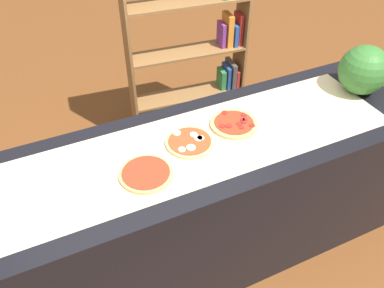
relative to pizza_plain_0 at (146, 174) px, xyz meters
name	(u,v)px	position (x,y,z in m)	size (l,w,h in m)	color
ground_plane	(192,251)	(0.28, 0.09, -0.94)	(12.00, 12.00, 0.00)	brown
counter	(192,206)	(0.28, 0.09, -0.48)	(2.64, 0.76, 0.93)	black
parchment_paper	(192,147)	(0.28, 0.09, -0.01)	(2.19, 0.56, 0.00)	beige
pizza_plain_0	(146,174)	(0.00, 0.00, 0.00)	(0.26, 0.26, 0.02)	tan
pizza_mozzarella_1	(190,142)	(0.28, 0.12, 0.00)	(0.25, 0.25, 0.02)	#DBB26B
pizza_pepperoni_2	(234,124)	(0.56, 0.16, 0.00)	(0.26, 0.26, 0.02)	tan
watermelon	(364,70)	(1.41, 0.14, 0.13)	(0.29, 0.29, 0.29)	#2D6628
bookshelf	(202,49)	(0.90, 1.25, -0.14)	(0.95, 0.32, 1.59)	brown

